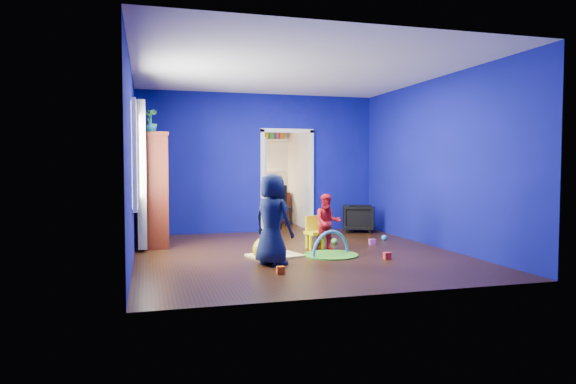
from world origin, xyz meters
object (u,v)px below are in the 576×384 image
object	(u,v)px
kid_chair	(315,234)
study_desk	(271,208)
vase	(150,126)
folding_chair	(280,207)
armchair	(358,218)
toddler_red	(327,222)
child_navy	(272,220)
child_black	(274,223)
crt_tv	(153,187)
tv_armoire	(151,190)
hopper_ball	(265,250)
play_mat	(331,255)

from	to	relation	value
kid_chair	study_desk	world-z (taller)	study_desk
vase	kid_chair	size ratio (longest dim) A/B	0.40
folding_chair	armchair	bearing A→B (deg)	-37.87
armchair	vase	distance (m)	4.71
toddler_red	vase	size ratio (longest dim) A/B	4.70
armchair	child_navy	bearing A→B (deg)	158.54
child_black	toddler_red	bearing A→B (deg)	-102.71
kid_chair	study_desk	bearing A→B (deg)	69.00
toddler_red	crt_tv	bearing A→B (deg)	161.05
tv_armoire	hopper_ball	xyz separation A→B (m)	(1.57, -2.06, -0.80)
child_navy	crt_tv	bearing A→B (deg)	-2.33
play_mat	folding_chair	world-z (taller)	folding_chair
armchair	study_desk	xyz separation A→B (m)	(-1.41, 2.06, 0.09)
folding_chair	hopper_ball	bearing A→B (deg)	-107.78
tv_armoire	crt_tv	bearing A→B (deg)	0.00
child_navy	kid_chair	world-z (taller)	child_navy
play_mat	study_desk	bearing A→B (deg)	88.19
vase	study_desk	xyz separation A→B (m)	(2.82, 3.09, -1.68)
child_navy	study_desk	distance (m)	5.25
hopper_ball	play_mat	xyz separation A→B (m)	(1.10, 0.23, -0.17)
armchair	play_mat	distance (m)	3.01
toddler_red	tv_armoire	world-z (taller)	tv_armoire
hopper_ball	tv_armoire	bearing A→B (deg)	127.32
study_desk	hopper_ball	bearing A→B (deg)	-104.42
vase	crt_tv	distance (m)	1.08
crt_tv	hopper_ball	size ratio (longest dim) A/B	1.93
armchair	hopper_ball	size ratio (longest dim) A/B	1.72
child_black	study_desk	size ratio (longest dim) A/B	1.14
child_black	vase	xyz separation A→B (m)	(-1.82, 1.26, 1.56)
vase	armchair	bearing A→B (deg)	13.67
vase	crt_tv	size ratio (longest dim) A/B	0.28
study_desk	folding_chair	xyz separation A→B (m)	(0.00, -0.96, 0.09)
folding_chair	play_mat	bearing A→B (deg)	-92.28
toddler_red	hopper_ball	distance (m)	1.45
child_navy	folding_chair	bearing A→B (deg)	-52.84
kid_chair	study_desk	xyz separation A→B (m)	(0.18, 3.93, 0.12)
toddler_red	kid_chair	world-z (taller)	toddler_red
crt_tv	hopper_ball	xyz separation A→B (m)	(1.53, -2.06, -0.84)
kid_chair	play_mat	world-z (taller)	kid_chair
toddler_red	folding_chair	bearing A→B (deg)	96.48
tv_armoire	study_desk	world-z (taller)	tv_armoire
child_navy	tv_armoire	bearing A→B (deg)	-1.66
child_black	child_navy	world-z (taller)	child_navy
study_desk	child_navy	bearing A→B (deg)	-103.21
armchair	crt_tv	world-z (taller)	crt_tv
toddler_red	play_mat	distance (m)	0.68
vase	folding_chair	size ratio (longest dim) A/B	0.22
child_black	toddler_red	xyz separation A→B (m)	(0.97, 0.22, -0.03)
kid_chair	child_navy	bearing A→B (deg)	-149.43
tv_armoire	play_mat	size ratio (longest dim) A/B	2.30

